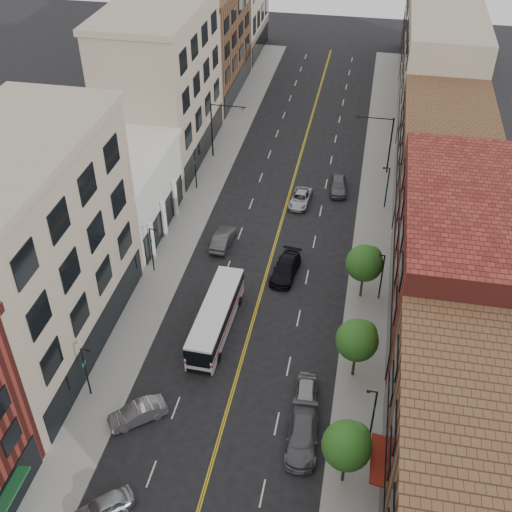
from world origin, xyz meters
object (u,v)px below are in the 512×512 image
Objects in this scene: car_parked_mid at (302,437)px; car_lane_c at (338,185)px; car_angle_b at (137,413)px; car_angle_a at (104,507)px; car_lane_a at (286,269)px; car_lane_b at (300,199)px; city_bus at (216,316)px; car_parked_far at (306,396)px; car_lane_behind at (223,239)px.

car_parked_mid is 36.09m from car_lane_c.
car_lane_c reaches higher than car_angle_b.
car_angle_a is 0.77× the size of car_lane_a.
car_angle_b is 12.60m from car_parked_mid.
car_lane_a is (7.96, 27.37, 0.08)m from car_angle_a.
car_lane_c reaches higher than car_lane_b.
car_angle_b is 21.25m from car_lane_a.
car_angle_a is at bearing -97.98° from city_bus.
car_angle_b is 0.99× the size of car_parked_far.
car_angle_b is 0.82× the size of car_lane_a.
car_lane_b is (7.60, 40.57, -0.05)m from car_angle_a.
car_parked_far is 22.16m from car_lane_behind.
car_angle_a is 0.88× the size of car_lane_b.
car_angle_b is 0.93× the size of car_lane_c.
car_angle_a is 0.88× the size of car_lane_behind.
car_angle_b is at bearing 139.66° from car_angle_a.
car_parked_mid reaches higher than car_lane_b.
car_lane_c is at bearing 122.08° from car_angle_a.
car_lane_a is at bearing -84.31° from car_lane_b.
car_angle_a is at bearing 91.04° from car_lane_behind.
car_lane_behind is 0.99× the size of car_lane_c.
city_bus reaches higher than car_parked_far.
car_parked_mid is at bearing -95.18° from car_lane_c.
city_bus is at bearing 127.17° from car_angle_a.
car_lane_a is at bearing 118.44° from car_angle_b.
car_parked_far reaches higher than car_lane_b.
car_parked_far is at bearing -77.19° from car_lane_b.
car_parked_mid is at bearing 52.35° from car_angle_b.
car_lane_b is at bearing 127.85° from car_angle_b.
car_angle_a is at bearing -149.81° from car_parked_mid.
car_angle_a is at bearing -110.89° from car_lane_c.
city_bus is 2.32× the size of car_lane_c.
car_parked_mid reaches higher than car_lane_behind.
car_parked_far is at bearing 91.78° from car_angle_a.
car_lane_a is at bearing 63.11° from city_bus.
car_lane_c is (11.60, 44.09, 0.10)m from car_angle_a.
car_parked_mid reaches higher than car_parked_far.
city_bus is 2.33× the size of car_lane_b.
car_lane_b is at bearing 94.94° from car_parked_far.
car_lane_behind is (-2.38, 12.53, -0.86)m from city_bus.
car_lane_c reaches higher than car_angle_a.
car_parked_far is at bearing -68.84° from car_lane_a.
car_parked_mid is 1.04× the size of car_lane_a.
car_parked_mid is at bearing -90.19° from car_parked_far.
car_lane_a is 13.21m from car_lane_b.
car_lane_c is (10.82, 13.01, 0.03)m from car_lane_behind.
car_angle_b is at bearing -114.44° from car_lane_c.
car_lane_c is at bearing 73.37° from city_bus.
city_bus is 2.05× the size of car_lane_a.
car_angle_b is at bearing -99.57° from car_lane_b.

